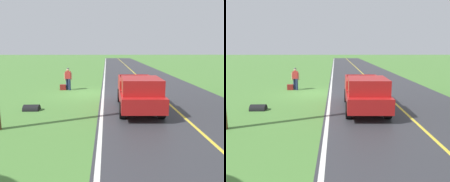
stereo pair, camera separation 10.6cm
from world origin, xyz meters
TOP-DOWN VIEW (x-y plane):
  - ground_plane at (0.00, 0.00)m, footprint 200.00×200.00m
  - road_surface at (-5.07, 0.00)m, footprint 8.19×120.00m
  - lane_edge_line at (-1.16, 0.00)m, footprint 0.16×117.60m
  - lane_centre_line at (-5.07, 0.00)m, footprint 0.14×117.60m
  - hitchhiker_walking at (1.59, -1.57)m, footprint 0.62×0.51m
  - suitcase_carried at (2.01, -1.48)m, footprint 0.46×0.21m
  - pickup_truck_passing at (-3.08, 4.49)m, footprint 2.19×5.44m
  - drainage_culvert at (2.55, 4.40)m, footprint 0.80×0.60m

SIDE VIEW (x-z plane):
  - ground_plane at x=0.00m, z-range 0.00..0.00m
  - drainage_culvert at x=2.55m, z-range -0.30..0.30m
  - road_surface at x=-5.07m, z-range 0.00..0.00m
  - lane_edge_line at x=-1.16m, z-range 0.00..0.01m
  - lane_centre_line at x=-5.07m, z-range 0.00..0.01m
  - suitcase_carried at x=2.01m, z-range 0.00..0.43m
  - pickup_truck_passing at x=-3.08m, z-range 0.06..1.88m
  - hitchhiker_walking at x=1.59m, z-range 0.11..1.85m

